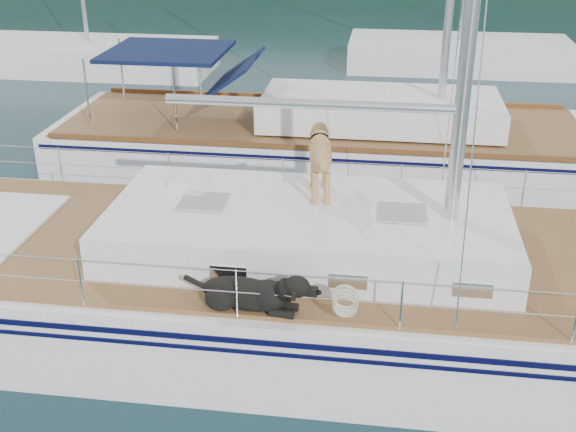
# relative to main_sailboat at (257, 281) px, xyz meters

# --- Properties ---
(ground) EXTENTS (120.00, 120.00, 0.00)m
(ground) POSITION_rel_main_sailboat_xyz_m (-0.10, 0.00, -0.68)
(ground) COLOR black
(ground) RESTS_ON ground
(main_sailboat) EXTENTS (12.00, 3.80, 14.01)m
(main_sailboat) POSITION_rel_main_sailboat_xyz_m (0.00, 0.00, 0.00)
(main_sailboat) COLOR white
(main_sailboat) RESTS_ON ground
(neighbor_sailboat) EXTENTS (11.00, 3.50, 13.30)m
(neighbor_sailboat) POSITION_rel_main_sailboat_xyz_m (0.41, 5.89, -0.05)
(neighbor_sailboat) COLOR white
(neighbor_sailboat) RESTS_ON ground
(bg_boat_west) EXTENTS (8.00, 3.00, 11.65)m
(bg_boat_west) POSITION_rel_main_sailboat_xyz_m (-8.10, 14.00, -0.23)
(bg_boat_west) COLOR white
(bg_boat_west) RESTS_ON ground
(bg_boat_center) EXTENTS (7.20, 3.00, 11.65)m
(bg_boat_center) POSITION_rel_main_sailboat_xyz_m (3.90, 16.00, -0.23)
(bg_boat_center) COLOR white
(bg_boat_center) RESTS_ON ground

